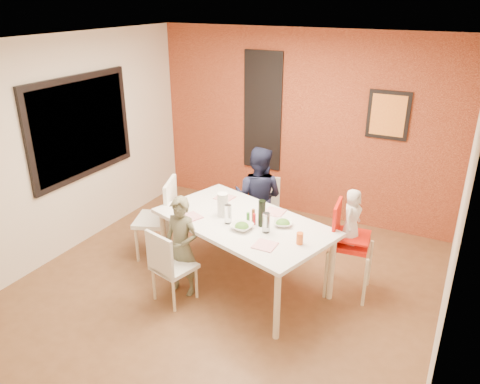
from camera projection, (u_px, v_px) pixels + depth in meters
The scene contains 35 objects.
ground at pixel (228, 284), 5.45m from camera, with size 4.50×4.50×0.00m, color brown.
ceiling at pixel (225, 42), 4.38m from camera, with size 4.50×4.50×0.02m, color silver.
wall_back at pixel (301, 126), 6.76m from camera, with size 4.50×0.02×2.70m, color beige.
wall_front at pixel (64, 286), 3.07m from camera, with size 4.50×0.02×2.70m, color beige.
wall_left at pixel (70, 146), 5.86m from camera, with size 0.02×4.50×2.70m, color beige.
wall_right at pixel (459, 219), 3.97m from camera, with size 0.02×4.50×2.70m, color beige.
brick_accent_wall at pixel (301, 126), 6.74m from camera, with size 4.50×0.02×2.70m, color maroon.
picture_window_frame at pixel (81, 127), 5.93m from camera, with size 0.05×1.70×1.30m, color black.
picture_window_pane at pixel (82, 127), 5.92m from camera, with size 0.02×1.55×1.15m, color black.
glassblock_strip at pixel (263, 112), 6.92m from camera, with size 0.55×0.03×1.70m, color white.
glassblock_surround at pixel (263, 112), 6.92m from camera, with size 0.60×0.03×1.76m, color black.
art_print_frame at pixel (388, 115), 6.10m from camera, with size 0.54×0.03×0.64m, color black.
art_print_canvas at pixel (388, 115), 6.09m from camera, with size 0.44×0.01×0.54m, color orange.
dining_table at pixel (243, 226), 5.18m from camera, with size 2.18×1.61×0.81m.
chair_near at pixel (168, 264), 4.95m from camera, with size 0.49×0.49×0.86m.
chair_far at pixel (264, 205), 6.33m from camera, with size 0.48×0.48×0.85m.
chair_left at pixel (162, 214), 5.83m from camera, with size 0.62×0.62×1.03m.
high_chair at pixel (347, 240), 5.08m from camera, with size 0.50×0.50×1.07m.
child_near at pixel (182, 246), 5.10m from camera, with size 0.42×0.28×1.15m, color brown.
child_far at pixel (258, 197), 6.05m from camera, with size 0.66×0.52×1.36m, color black.
toddler at pixel (352, 216), 4.96m from camera, with size 0.30×0.19×0.61m, color beige.
plate_near_left at pixel (191, 217), 5.22m from camera, with size 0.21×0.21×0.01m, color silver.
plate_far_mid at pixel (275, 212), 5.34m from camera, with size 0.22×0.22×0.01m, color white.
plate_near_right at pixel (265, 245), 4.63m from camera, with size 0.21×0.21×0.01m, color white.
plate_far_left at pixel (225, 198), 5.71m from camera, with size 0.21×0.21×0.01m, color white.
salad_bowl_a at pixel (242, 227), 4.95m from camera, with size 0.23×0.23×0.06m, color white.
salad_bowl_b at pixel (283, 223), 5.03m from camera, with size 0.20×0.20×0.05m, color white.
wine_bottle at pixel (262, 213), 4.98m from camera, with size 0.08×0.08×0.30m, color black.
wine_glass_a at pixel (228, 214), 5.05m from camera, with size 0.08×0.08×0.22m, color white.
wine_glass_b at pixel (266, 223), 4.85m from camera, with size 0.08×0.08×0.22m, color silver.
paper_towel_roll at pixel (223, 205), 5.21m from camera, with size 0.12×0.12×0.27m, color silver.
condiment_red at pixel (254, 219), 5.04m from camera, with size 0.03×0.03×0.13m, color red.
condiment_green at pixel (248, 218), 5.04m from camera, with size 0.04×0.04×0.14m, color #337928.
condiment_brown at pixel (253, 215), 5.11m from camera, with size 0.04×0.04×0.14m, color brown.
sippy_cup at pixel (300, 238), 4.65m from camera, with size 0.07×0.07×0.12m, color #D55717.
Camera 1 is at (2.21, -4.02, 3.12)m, focal length 35.00 mm.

